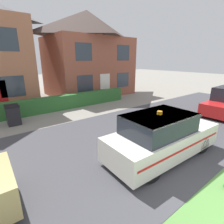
% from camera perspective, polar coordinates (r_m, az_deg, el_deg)
% --- Properties ---
extents(road_strip, '(28.00, 6.91, 0.01)m').
position_cam_1_polar(road_strip, '(7.26, 0.61, -10.30)').
color(road_strip, '#424247').
rests_on(road_strip, ground).
extents(garden_hedge, '(9.35, 0.60, 0.95)m').
position_cam_1_polar(garden_hedge, '(12.54, -14.33, 3.32)').
color(garden_hedge, '#2D662D').
rests_on(garden_hedge, ground).
extents(police_car, '(4.41, 1.84, 1.71)m').
position_cam_1_polar(police_car, '(6.33, 16.00, -7.61)').
color(police_car, black).
rests_on(police_car, road_strip).
extents(house_right, '(7.61, 5.66, 7.44)m').
position_cam_1_polar(house_right, '(17.41, -7.72, 18.41)').
color(house_right, '#93513D').
rests_on(house_right, ground).
extents(wheelie_bin, '(0.67, 0.71, 1.05)m').
position_cam_1_polar(wheelie_bin, '(10.47, -29.59, -0.80)').
color(wheelie_bin, black).
rests_on(wheelie_bin, ground).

